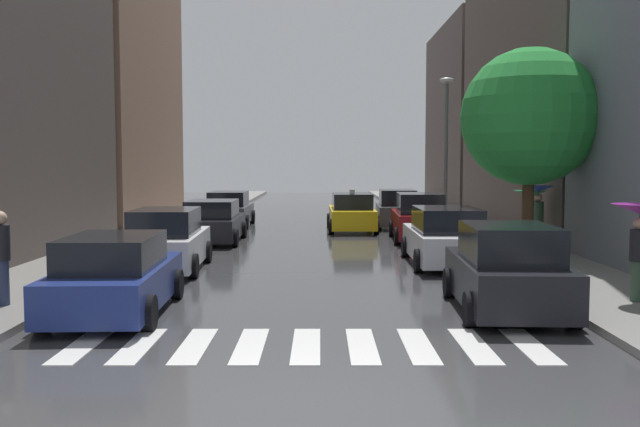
% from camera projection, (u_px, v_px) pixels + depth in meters
% --- Properties ---
extents(ground_plane, '(28.00, 72.00, 0.04)m').
position_uv_depth(ground_plane, '(316.00, 227.00, 31.90)').
color(ground_plane, '#3B3B3E').
extents(sidewalk_left, '(3.00, 72.00, 0.15)m').
position_uv_depth(sidewalk_left, '(176.00, 225.00, 31.91)').
color(sidewalk_left, gray).
rests_on(sidewalk_left, ground).
extents(sidewalk_right, '(3.00, 72.00, 0.15)m').
position_uv_depth(sidewalk_right, '(457.00, 225.00, 31.88)').
color(sidewalk_right, gray).
rests_on(sidewalk_right, ground).
extents(crosswalk_stripes, '(7.65, 2.20, 0.01)m').
position_uv_depth(crosswalk_stripes, '(307.00, 346.00, 11.11)').
color(crosswalk_stripes, silver).
rests_on(crosswalk_stripes, ground).
extents(building_left_mid, '(6.00, 12.89, 15.48)m').
position_uv_depth(building_left_mid, '(98.00, 67.00, 34.76)').
color(building_left_mid, '#8C6B56').
rests_on(building_left_mid, ground).
extents(building_right_mid, '(6.00, 15.46, 13.20)m').
position_uv_depth(building_right_mid, '(573.00, 77.00, 29.53)').
color(building_right_mid, '#564C47').
rests_on(building_right_mid, ground).
extents(building_right_far, '(6.00, 12.83, 11.63)m').
position_uv_depth(building_right_far, '(489.00, 118.00, 44.44)').
color(building_right_far, '#564C47').
rests_on(building_right_far, ground).
extents(parked_car_left_nearest, '(2.20, 4.43, 1.56)m').
position_uv_depth(parked_car_left_nearest, '(116.00, 277.00, 13.39)').
color(parked_car_left_nearest, navy).
rests_on(parked_car_left_nearest, ground).
extents(parked_car_left_second, '(2.18, 4.41, 1.69)m').
position_uv_depth(parked_car_left_second, '(168.00, 242.00, 18.86)').
color(parked_car_left_second, silver).
rests_on(parked_car_left_second, ground).
extents(parked_car_left_third, '(2.18, 4.46, 1.57)m').
position_uv_depth(parked_car_left_third, '(214.00, 222.00, 25.52)').
color(parked_car_left_third, black).
rests_on(parked_car_left_third, ground).
extents(parked_car_left_fourth, '(2.07, 4.45, 1.62)m').
position_uv_depth(parked_car_left_fourth, '(230.00, 210.00, 31.95)').
color(parked_car_left_fourth, '#474C51').
rests_on(parked_car_left_fourth, ground).
extents(parked_car_right_nearest, '(2.23, 4.20, 1.74)m').
position_uv_depth(parked_car_right_nearest, '(508.00, 271.00, 13.59)').
color(parked_car_right_nearest, black).
rests_on(parked_car_right_nearest, ground).
extents(parked_car_right_second, '(2.18, 4.69, 1.66)m').
position_uv_depth(parked_car_right_second, '(447.00, 238.00, 19.93)').
color(parked_car_right_second, silver).
rests_on(parked_car_right_second, ground).
extents(parked_car_right_third, '(2.16, 4.34, 1.80)m').
position_uv_depth(parked_car_right_third, '(420.00, 219.00, 26.02)').
color(parked_car_right_third, maroon).
rests_on(parked_car_right_third, ground).
extents(parked_car_right_fourth, '(2.14, 4.46, 1.72)m').
position_uv_depth(parked_car_right_fourth, '(398.00, 210.00, 31.55)').
color(parked_car_right_fourth, '#474C51').
rests_on(parked_car_right_fourth, ground).
extents(taxi_midroad, '(2.12, 4.52, 1.81)m').
position_uv_depth(taxi_midroad, '(353.00, 213.00, 29.85)').
color(taxi_midroad, yellow).
rests_on(taxi_midroad, ground).
extents(pedestrian_near_tree, '(1.05, 1.05, 2.05)m').
position_uv_depth(pedestrian_near_tree, '(540.00, 202.00, 22.64)').
color(pedestrian_near_tree, gray).
rests_on(pedestrian_near_tree, sidewalk_right).
extents(pedestrian_by_kerb, '(0.36, 0.36, 1.86)m').
position_uv_depth(pedestrian_by_kerb, '(2.00, 255.00, 13.51)').
color(pedestrian_by_kerb, navy).
rests_on(pedestrian_by_kerb, sidewalk_left).
extents(pedestrian_far_side, '(1.14, 1.14, 1.86)m').
position_uv_depth(pedestrian_far_side, '(531.00, 204.00, 23.26)').
color(pedestrian_far_side, '#38513D').
rests_on(pedestrian_far_side, sidewalk_right).
extents(street_tree_right, '(4.13, 4.13, 6.24)m').
position_uv_depth(street_tree_right, '(531.00, 117.00, 20.77)').
color(street_tree_right, '#513823').
rests_on(street_tree_right, sidewalk_right).
extents(lamp_post_right, '(0.60, 0.28, 6.36)m').
position_uv_depth(lamp_post_right, '(447.00, 141.00, 29.16)').
color(lamp_post_right, '#595B60').
rests_on(lamp_post_right, sidewalk_right).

